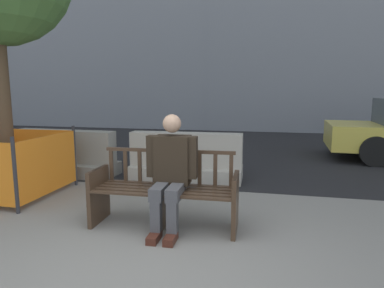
{
  "coord_description": "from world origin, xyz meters",
  "views": [
    {
      "loc": [
        1.09,
        -2.54,
        1.58
      ],
      "look_at": [
        -0.04,
        2.61,
        0.75
      ],
      "focal_mm": 32.0,
      "sensor_mm": 36.0,
      "label": 1
    }
  ],
  "objects_px": {
    "seated_person": "(171,170)",
    "street_bench": "(165,193)",
    "construction_fence": "(8,162)",
    "jersey_barrier_centre": "(186,160)",
    "jersey_barrier_left": "(66,156)"
  },
  "relations": [
    {
      "from": "jersey_barrier_centre",
      "to": "construction_fence",
      "type": "xyz_separation_m",
      "value": [
        -2.42,
        -1.47,
        0.16
      ]
    },
    {
      "from": "street_bench",
      "to": "jersey_barrier_left",
      "type": "height_order",
      "value": "street_bench"
    },
    {
      "from": "street_bench",
      "to": "construction_fence",
      "type": "xyz_separation_m",
      "value": [
        -2.68,
        0.67,
        0.11
      ]
    },
    {
      "from": "seated_person",
      "to": "jersey_barrier_centre",
      "type": "bearing_deg",
      "value": 99.06
    },
    {
      "from": "seated_person",
      "to": "jersey_barrier_centre",
      "type": "distance_m",
      "value": 2.25
    },
    {
      "from": "jersey_barrier_centre",
      "to": "construction_fence",
      "type": "relative_size",
      "value": 1.4
    },
    {
      "from": "street_bench",
      "to": "jersey_barrier_centre",
      "type": "relative_size",
      "value": 0.84
    },
    {
      "from": "seated_person",
      "to": "construction_fence",
      "type": "relative_size",
      "value": 0.91
    },
    {
      "from": "jersey_barrier_centre",
      "to": "street_bench",
      "type": "bearing_deg",
      "value": -83.06
    },
    {
      "from": "jersey_barrier_centre",
      "to": "jersey_barrier_left",
      "type": "distance_m",
      "value": 2.32
    },
    {
      "from": "seated_person",
      "to": "jersey_barrier_left",
      "type": "relative_size",
      "value": 0.65
    },
    {
      "from": "seated_person",
      "to": "jersey_barrier_left",
      "type": "distance_m",
      "value": 3.4
    },
    {
      "from": "street_bench",
      "to": "jersey_barrier_centre",
      "type": "distance_m",
      "value": 2.16
    },
    {
      "from": "seated_person",
      "to": "jersey_barrier_left",
      "type": "xyz_separation_m",
      "value": [
        -2.67,
        2.07,
        -0.35
      ]
    },
    {
      "from": "seated_person",
      "to": "street_bench",
      "type": "bearing_deg",
      "value": 148.53
    }
  ]
}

